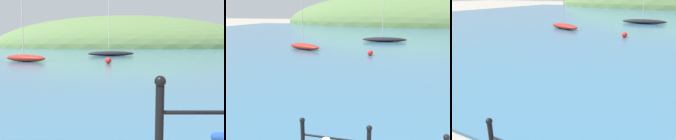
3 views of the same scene
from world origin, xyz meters
The scene contains 5 objects.
water centered at (0.00, 32.00, 0.05)m, with size 80.00×60.00×0.10m, color #386684.
far_hillside centered at (0.00, 67.90, 0.00)m, with size 68.63×37.75×16.43m.
boat_twin_mast centered at (-3.73, 25.65, 0.38)m, with size 4.87×1.82×5.74m.
boat_white_sailboat centered at (-10.01, 18.04, 0.38)m, with size 3.62×2.32×4.39m.
mooring_buoy centered at (-3.89, 16.30, 0.31)m, with size 0.42×0.42×0.42m, color red.
Camera 2 is at (-1.00, -3.37, 3.46)m, focal length 42.00 mm.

